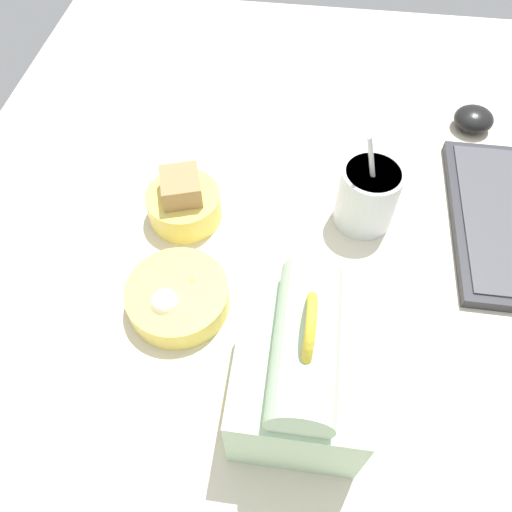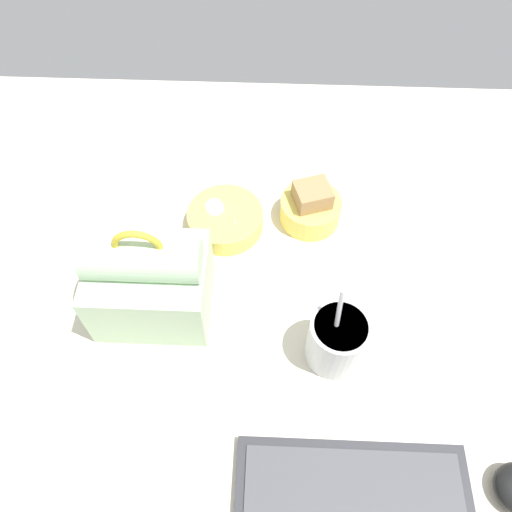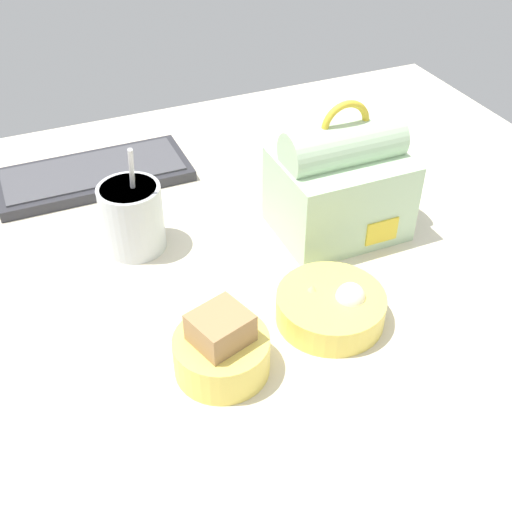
{
  "view_description": "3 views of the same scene",
  "coord_description": "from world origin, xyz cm",
  "views": [
    {
      "loc": [
        43.58,
        2.42,
        62.67
      ],
      "look_at": [
        4.89,
        -2.75,
        7.0
      ],
      "focal_mm": 35.0,
      "sensor_mm": 36.0,
      "label": 1
    },
    {
      "loc": [
        3.02,
        43.86,
        77.37
      ],
      "look_at": [
        4.89,
        -2.75,
        7.0
      ],
      "focal_mm": 35.0,
      "sensor_mm": 36.0,
      "label": 2
    },
    {
      "loc": [
        -21.34,
        -63.93,
        59.78
      ],
      "look_at": [
        4.89,
        -2.75,
        7.0
      ],
      "focal_mm": 45.0,
      "sensor_mm": 36.0,
      "label": 3
    }
  ],
  "objects": [
    {
      "name": "lunch_bag",
      "position": [
        21.35,
        4.57,
        9.87
      ],
      "size": [
        18.34,
        14.83,
        20.97
      ],
      "color": "#B7D6AD",
      "rests_on": "desk_surface"
    },
    {
      "name": "soup_cup",
      "position": [
        -7.98,
        12.24,
        7.33
      ],
      "size": [
        8.97,
        8.97,
        17.01
      ],
      "color": "silver",
      "rests_on": "desk_surface"
    },
    {
      "name": "bento_bowl_snacks",
      "position": [
        10.98,
        -12.62,
        4.16
      ],
      "size": [
        13.94,
        13.94,
        5.83
      ],
      "color": "#EFD65B",
      "rests_on": "desk_surface"
    },
    {
      "name": "desk_surface",
      "position": [
        0.0,
        0.0,
        1.0
      ],
      "size": [
        140.0,
        110.0,
        2.0
      ],
      "color": "beige",
      "rests_on": "ground"
    },
    {
      "name": "bento_bowl_sandwich",
      "position": [
        -4.78,
        -15.16,
        5.21
      ],
      "size": [
        11.29,
        11.29,
        8.61
      ],
      "color": "#EFD65B",
      "rests_on": "desk_surface"
    },
    {
      "name": "keyboard",
      "position": [
        -9.73,
        33.22,
        3.02
      ],
      "size": [
        31.99,
        14.34,
        2.1
      ],
      "color": "#2D2D33",
      "rests_on": "desk_surface"
    }
  ]
}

